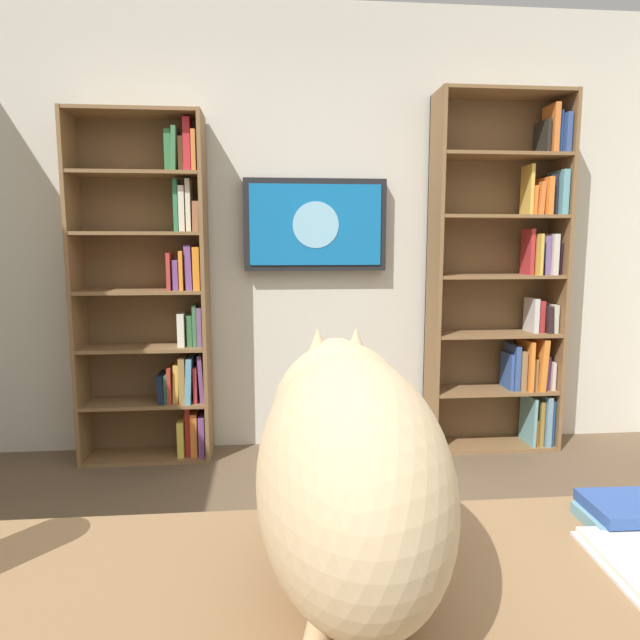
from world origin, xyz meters
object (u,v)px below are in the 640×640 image
at_px(wall_mounted_tv, 315,225).
at_px(coffee_mug, 416,505).
at_px(bookshelf_left, 509,284).
at_px(desk_book_stack, 638,512).
at_px(cat, 348,462).
at_px(bookshelf_right, 158,297).

distance_m(wall_mounted_tv, coffee_mug, 2.55).
xyz_separation_m(bookshelf_left, coffee_mug, (1.22, 2.39, -0.22)).
bearing_deg(coffee_mug, wall_mounted_tv, -90.48).
bearing_deg(coffee_mug, bookshelf_left, -117.01).
distance_m(wall_mounted_tv, desk_book_stack, 2.60).
xyz_separation_m(bookshelf_left, desk_book_stack, (0.80, 2.41, -0.25)).
bearing_deg(wall_mounted_tv, cat, 86.32).
distance_m(bookshelf_left, coffee_mug, 2.70).
relative_size(coffee_mug, desk_book_stack, 0.46).
bearing_deg(bookshelf_right, bookshelf_left, 180.00).
bearing_deg(wall_mounted_tv, coffee_mug, 89.52).
bearing_deg(bookshelf_right, coffee_mug, 110.88).
bearing_deg(bookshelf_right, desk_book_stack, 118.95).
distance_m(bookshelf_left, bookshelf_right, 2.13).
height_order(bookshelf_right, coffee_mug, bookshelf_right).
distance_m(bookshelf_right, desk_book_stack, 2.76).
height_order(bookshelf_left, coffee_mug, bookshelf_left).
distance_m(bookshelf_right, coffee_mug, 2.57).
relative_size(wall_mounted_tv, desk_book_stack, 4.10).
relative_size(cat, desk_book_stack, 3.05).
bearing_deg(bookshelf_right, cat, 106.74).
relative_size(bookshelf_right, cat, 3.14).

